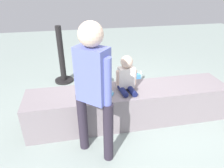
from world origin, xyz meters
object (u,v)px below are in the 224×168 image
at_px(water_bottle_near_gift, 141,76).
at_px(handbag_black_leather, 102,80).
at_px(cake_plate, 105,92).
at_px(cake_box_white, 97,95).
at_px(child_seated, 127,76).
at_px(adult_standing, 93,84).
at_px(gift_bag, 133,81).
at_px(party_cup_red, 121,99).

distance_m(water_bottle_near_gift, handbag_black_leather, 0.79).
height_order(cake_plate, cake_box_white, cake_plate).
distance_m(child_seated, handbag_black_leather, 1.34).
distance_m(adult_standing, gift_bag, 1.92).
xyz_separation_m(child_seated, cake_box_white, (-0.33, 0.71, -0.67)).
xyz_separation_m(adult_standing, cake_plate, (0.20, 0.50, -0.40)).
distance_m(party_cup_red, handbag_black_leather, 0.71).
bearing_deg(cake_plate, party_cup_red, 56.74).
height_order(cake_plate, water_bottle_near_gift, cake_plate).
relative_size(gift_bag, cake_box_white, 0.95).
distance_m(gift_bag, water_bottle_near_gift, 0.34).
relative_size(child_seated, cake_plate, 2.16).
height_order(cake_box_white, handbag_black_leather, handbag_black_leather).
xyz_separation_m(cake_plate, party_cup_red, (0.36, 0.56, -0.49)).
bearing_deg(cake_plate, gift_bag, 54.98).
distance_m(gift_bag, handbag_black_leather, 0.61).
distance_m(adult_standing, cake_box_white, 1.54).
xyz_separation_m(adult_standing, cake_box_white, (0.17, 1.25, -0.88)).
height_order(adult_standing, cake_box_white, adult_standing).
xyz_separation_m(water_bottle_near_gift, cake_box_white, (-0.96, -0.49, -0.04)).
bearing_deg(gift_bag, child_seated, -113.01).
xyz_separation_m(cake_plate, water_bottle_near_gift, (0.93, 1.24, -0.44)).
bearing_deg(party_cup_red, gift_bag, 52.84).
bearing_deg(cake_box_white, adult_standing, -97.84).
height_order(water_bottle_near_gift, cake_box_white, water_bottle_near_gift).
relative_size(child_seated, water_bottle_near_gift, 2.28).
bearing_deg(adult_standing, cake_plate, 67.69).
xyz_separation_m(gift_bag, cake_box_white, (-0.73, -0.24, -0.08)).
distance_m(cake_plate, cake_box_white, 0.90).
bearing_deg(party_cup_red, cake_box_white, 153.01).
height_order(gift_bag, cake_box_white, gift_bag).
relative_size(water_bottle_near_gift, party_cup_red, 2.30).
relative_size(adult_standing, cake_box_white, 4.63).
height_order(child_seated, gift_bag, child_seated).
xyz_separation_m(child_seated, handbag_black_leather, (-0.16, 1.18, -0.62)).
bearing_deg(cake_plate, cake_box_white, 92.35).
bearing_deg(handbag_black_leather, child_seated, -82.23).
distance_m(gift_bag, cake_box_white, 0.77).
height_order(adult_standing, gift_bag, adult_standing).
xyz_separation_m(child_seated, water_bottle_near_gift, (0.63, 1.19, -0.63)).
relative_size(gift_bag, water_bottle_near_gift, 1.51).
distance_m(child_seated, party_cup_red, 0.85).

